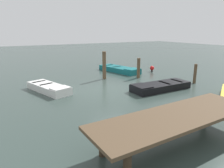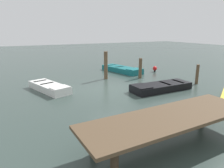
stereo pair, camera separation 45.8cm
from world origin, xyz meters
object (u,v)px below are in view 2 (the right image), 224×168
(rowboat_white, at_px, (49,87))
(mooring_piling_near_left, at_px, (140,68))
(dock_segment, at_px, (171,119))
(rowboat_teal, at_px, (122,69))
(mooring_piling_center, at_px, (106,65))
(mooring_piling_mid_right, at_px, (197,74))
(marker_buoy, at_px, (155,69))
(rowboat_black, at_px, (161,87))

(rowboat_white, height_order, mooring_piling_near_left, mooring_piling_near_left)
(dock_segment, xyz_separation_m, rowboat_teal, (-4.45, -10.59, -0.63))
(rowboat_white, relative_size, mooring_piling_center, 1.68)
(rowboat_white, bearing_deg, mooring_piling_mid_right, 54.81)
(mooring_piling_mid_right, height_order, marker_buoy, mooring_piling_mid_right)
(rowboat_teal, xyz_separation_m, marker_buoy, (-2.44, 1.30, 0.07))
(marker_buoy, bearing_deg, rowboat_white, 10.15)
(dock_segment, distance_m, rowboat_white, 7.98)
(dock_segment, height_order, rowboat_black, dock_segment)
(dock_segment, distance_m, mooring_piling_center, 9.13)
(rowboat_teal, bearing_deg, mooring_piling_mid_right, 9.20)
(rowboat_teal, distance_m, marker_buoy, 2.77)
(rowboat_white, relative_size, mooring_piling_mid_right, 2.59)
(mooring_piling_mid_right, xyz_separation_m, marker_buoy, (-0.13, -4.46, -0.36))
(rowboat_teal, distance_m, rowboat_white, 7.21)
(rowboat_black, height_order, mooring_piling_mid_right, mooring_piling_mid_right)
(rowboat_black, bearing_deg, mooring_piling_mid_right, -178.47)
(marker_buoy, bearing_deg, rowboat_black, 54.76)
(mooring_piling_center, xyz_separation_m, marker_buoy, (-4.79, -0.40, -0.70))
(marker_buoy, bearing_deg, rowboat_teal, -28.07)
(rowboat_white, xyz_separation_m, mooring_piling_near_left, (-6.58, -0.26, 0.52))
(rowboat_black, xyz_separation_m, mooring_piling_mid_right, (-3.08, -0.09, 0.43))
(dock_segment, relative_size, mooring_piling_near_left, 3.96)
(mooring_piling_center, height_order, marker_buoy, mooring_piling_center)
(rowboat_white, bearing_deg, marker_buoy, 82.69)
(rowboat_black, height_order, mooring_piling_center, mooring_piling_center)
(dock_segment, distance_m, marker_buoy, 11.58)
(mooring_piling_center, height_order, mooring_piling_mid_right, mooring_piling_center)
(rowboat_white, bearing_deg, dock_segment, -1.88)
(dock_segment, bearing_deg, rowboat_teal, -114.53)
(mooring_piling_center, height_order, mooring_piling_near_left, mooring_piling_center)
(rowboat_black, relative_size, mooring_piling_near_left, 2.52)
(rowboat_teal, xyz_separation_m, rowboat_black, (0.77, 5.85, 0.00))
(mooring_piling_center, bearing_deg, rowboat_white, 15.99)
(dock_segment, height_order, rowboat_white, dock_segment)
(mooring_piling_near_left, height_order, marker_buoy, mooring_piling_near_left)
(rowboat_teal, xyz_separation_m, mooring_piling_near_left, (0.01, 2.66, 0.52))
(dock_segment, xyz_separation_m, marker_buoy, (-6.89, -9.28, -0.56))
(mooring_piling_near_left, distance_m, marker_buoy, 2.84)
(rowboat_black, height_order, mooring_piling_near_left, mooring_piling_near_left)
(rowboat_white, xyz_separation_m, mooring_piling_center, (-4.25, -1.22, 0.77))
(mooring_piling_center, bearing_deg, mooring_piling_mid_right, 138.89)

